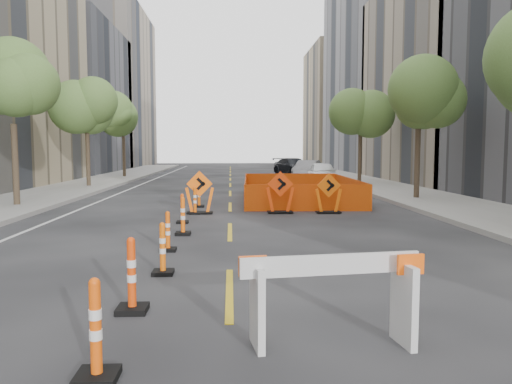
{
  "coord_description": "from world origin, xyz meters",
  "views": [
    {
      "loc": [
        0.03,
        -9.99,
        2.36
      ],
      "look_at": [
        0.76,
        4.28,
        1.1
      ],
      "focal_mm": 35.0,
      "sensor_mm": 36.0,
      "label": 1
    }
  ],
  "objects": [
    {
      "name": "channelizer_0",
      "position": [
        -1.34,
        -5.04,
        0.53
      ],
      "size": [
        0.42,
        0.42,
        1.07
      ],
      "primitive_type": null,
      "color": "#E54E09",
      "rests_on": "ground"
    },
    {
      "name": "tree_r_b",
      "position": [
        8.4,
        12.0,
        4.53
      ],
      "size": [
        2.8,
        2.8,
        5.95
      ],
      "color": "#382B1E",
      "rests_on": "ground"
    },
    {
      "name": "chevron_sign_right",
      "position": [
        3.57,
        7.82,
        0.73
      ],
      "size": [
        0.99,
        0.62,
        1.46
      ],
      "primitive_type": null,
      "rotation": [
        0.0,
        0.0,
        0.04
      ],
      "color": "#EC5C09",
      "rests_on": "ground"
    },
    {
      "name": "channelizer_3",
      "position": [
        -1.42,
        1.38,
        0.46
      ],
      "size": [
        0.36,
        0.36,
        0.92
      ],
      "primitive_type": null,
      "color": "#E45309",
      "rests_on": "ground"
    },
    {
      "name": "bld_right_d",
      "position": [
        17.0,
        40.2,
        10.0
      ],
      "size": [
        12.0,
        18.0,
        20.0
      ],
      "primitive_type": "cube",
      "color": "gray",
      "rests_on": "ground"
    },
    {
      "name": "channelizer_2",
      "position": [
        -1.25,
        -0.76,
        0.49
      ],
      "size": [
        0.39,
        0.39,
        0.99
      ],
      "primitive_type": null,
      "color": "#E45C09",
      "rests_on": "ground"
    },
    {
      "name": "channelizer_6",
      "position": [
        -1.25,
        7.8,
        0.49
      ],
      "size": [
        0.39,
        0.39,
        0.99
      ],
      "primitive_type": null,
      "color": "#E35909",
      "rests_on": "ground"
    },
    {
      "name": "channelizer_7",
      "position": [
        -1.24,
        9.94,
        0.52
      ],
      "size": [
        0.41,
        0.41,
        1.03
      ],
      "primitive_type": null,
      "color": "#D65409",
      "rests_on": "ground"
    },
    {
      "name": "channelizer_1",
      "position": [
        -1.4,
        -2.9,
        0.55
      ],
      "size": [
        0.43,
        0.43,
        1.09
      ],
      "primitive_type": null,
      "color": "#DE3B09",
      "rests_on": "ground"
    },
    {
      "name": "ground_plane",
      "position": [
        0.0,
        0.0,
        0.0
      ],
      "size": [
        140.0,
        140.0,
        0.0
      ],
      "primitive_type": "plane",
      "color": "black"
    },
    {
      "name": "parked_car_near",
      "position": [
        6.08,
        22.61,
        0.74
      ],
      "size": [
        2.0,
        4.43,
        1.48
      ],
      "primitive_type": "imported",
      "rotation": [
        0.0,
        0.0,
        -0.06
      ],
      "color": "white",
      "rests_on": "ground"
    },
    {
      "name": "barricade_board",
      "position": [
        1.21,
        -4.27,
        0.56
      ],
      "size": [
        2.27,
        0.96,
        1.11
      ],
      "primitive_type": null,
      "rotation": [
        0.0,
        0.0,
        0.14
      ],
      "color": "silver",
      "rests_on": "ground"
    },
    {
      "name": "chevron_sign_left",
      "position": [
        -1.09,
        7.92,
        0.78
      ],
      "size": [
        1.04,
        0.64,
        1.55
      ],
      "primitive_type": null,
      "rotation": [
        0.0,
        0.0,
        0.01
      ],
      "color": "#FF610A",
      "rests_on": "ground"
    },
    {
      "name": "bld_left_d",
      "position": [
        -17.0,
        39.2,
        7.0
      ],
      "size": [
        12.0,
        16.0,
        14.0
      ],
      "primitive_type": "cube",
      "color": "#4C4C51",
      "rests_on": "ground"
    },
    {
      "name": "tree_l_b",
      "position": [
        -8.4,
        10.0,
        4.53
      ],
      "size": [
        2.8,
        2.8,
        5.95
      ],
      "color": "#382B1E",
      "rests_on": "ground"
    },
    {
      "name": "chevron_sign_center",
      "position": [
        1.82,
        7.92,
        0.76
      ],
      "size": [
        1.05,
        0.67,
        1.53
      ],
      "primitive_type": null,
      "rotation": [
        0.0,
        0.0,
        -0.06
      ],
      "color": "#F43F0A",
      "rests_on": "ground"
    },
    {
      "name": "tree_l_c",
      "position": [
        -8.4,
        20.0,
        4.53
      ],
      "size": [
        2.8,
        2.8,
        5.95
      ],
      "color": "#382B1E",
      "rests_on": "ground"
    },
    {
      "name": "channelizer_4",
      "position": [
        -1.28,
        3.52,
        0.52
      ],
      "size": [
        0.41,
        0.41,
        1.04
      ],
      "primitive_type": null,
      "color": "#F75C0A",
      "rests_on": "ground"
    },
    {
      "name": "tree_r_c",
      "position": [
        8.4,
        22.0,
        4.53
      ],
      "size": [
        2.8,
        2.8,
        5.95
      ],
      "color": "#382B1E",
      "rests_on": "ground"
    },
    {
      "name": "tree_l_d",
      "position": [
        -8.4,
        30.0,
        4.53
      ],
      "size": [
        2.8,
        2.8,
        5.95
      ],
      "color": "#382B1E",
      "rests_on": "ground"
    },
    {
      "name": "parked_car_far",
      "position": [
        5.59,
        33.68,
        0.75
      ],
      "size": [
        3.75,
        5.6,
        1.51
      ],
      "primitive_type": "imported",
      "rotation": [
        0.0,
        0.0,
        0.35
      ],
      "color": "black",
      "rests_on": "ground"
    },
    {
      "name": "sidewalk_left",
      "position": [
        -9.0,
        12.0,
        0.07
      ],
      "size": [
        4.0,
        90.0,
        0.15
      ],
      "primitive_type": "cube",
      "color": "gray",
      "rests_on": "ground"
    },
    {
      "name": "bld_right_c",
      "position": [
        17.0,
        23.8,
        7.0
      ],
      "size": [
        12.0,
        16.0,
        14.0
      ],
      "primitive_type": "cube",
      "color": "gray",
      "rests_on": "ground"
    },
    {
      "name": "bld_right_e",
      "position": [
        17.0,
        58.6,
        8.0
      ],
      "size": [
        12.0,
        14.0,
        16.0
      ],
      "primitive_type": "cube",
      "color": "tan",
      "rests_on": "ground"
    },
    {
      "name": "sidewalk_right",
      "position": [
        9.0,
        12.0,
        0.07
      ],
      "size": [
        4.0,
        90.0,
        0.15
      ],
      "primitive_type": "cube",
      "color": "gray",
      "rests_on": "ground"
    },
    {
      "name": "bld_left_e",
      "position": [
        -17.0,
        55.6,
        10.0
      ],
      "size": [
        12.0,
        20.0,
        20.0
      ],
      "primitive_type": "cube",
      "color": "gray",
      "rests_on": "ground"
    },
    {
      "name": "safety_fence",
      "position": [
        3.07,
        12.47,
        0.51
      ],
      "size": [
        5.04,
        8.25,
        1.01
      ],
      "primitive_type": null,
      "rotation": [
        0.0,
        0.0,
        -0.04
      ],
      "color": "#FF610D",
      "rests_on": "ground"
    },
    {
      "name": "channelizer_5",
      "position": [
        -1.5,
        5.66,
        0.47
      ],
      "size": [
        0.37,
        0.37,
        0.94
      ],
      "primitive_type": null,
      "color": "#FD4E0A",
      "rests_on": "ground"
    },
    {
      "name": "parked_car_mid",
      "position": [
        5.97,
        28.31,
        0.72
      ],
      "size": [
        3.01,
        4.6,
        1.43
      ],
      "primitive_type": "imported",
      "rotation": [
        0.0,
        0.0,
        -0.38
      ],
      "color": "gray",
      "rests_on": "ground"
    }
  ]
}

